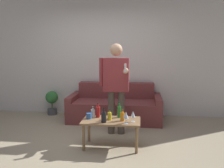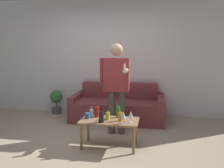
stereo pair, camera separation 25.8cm
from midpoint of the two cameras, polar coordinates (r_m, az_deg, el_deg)
ground_plane at (r=4.20m, az=-4.48°, el=-13.92°), size 16.00×16.00×0.00m
wall_back at (r=5.86m, az=0.32°, el=6.11°), size 8.00×0.06×2.70m
couch at (r=5.50m, az=2.71°, el=-5.24°), size 1.98×0.92×0.79m
coffee_table at (r=4.01m, az=1.26°, el=-9.01°), size 0.92×0.50×0.45m
bottle_orange at (r=4.11m, az=3.15°, el=-6.29°), size 0.06×0.06×0.26m
bottle_green at (r=3.93m, az=3.81°, el=-7.43°), size 0.07×0.07×0.18m
bottle_dark at (r=4.13m, az=-2.88°, el=-6.63°), size 0.07×0.07×0.18m
bottle_yellow at (r=3.98m, az=0.87°, el=-7.29°), size 0.07×0.07×0.16m
bottle_red at (r=3.85m, az=-0.53°, el=-7.50°), size 0.08×0.08×0.22m
bottle_clear at (r=4.14m, az=-1.71°, el=-6.28°), size 0.07×0.07×0.24m
wine_glass_near at (r=3.86m, az=6.22°, el=-7.00°), size 0.07×0.07×0.18m
wine_glass_far at (r=3.78m, az=4.55°, el=-7.22°), size 0.08×0.08×0.19m
cup_on_table at (r=4.08m, az=-3.81°, el=-7.20°), size 0.09×0.09×0.09m
person_standing_front at (r=4.50m, az=2.63°, el=0.42°), size 0.54×0.44×1.66m
potted_plant at (r=6.10m, az=-11.42°, el=-3.52°), size 0.29×0.29×0.56m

